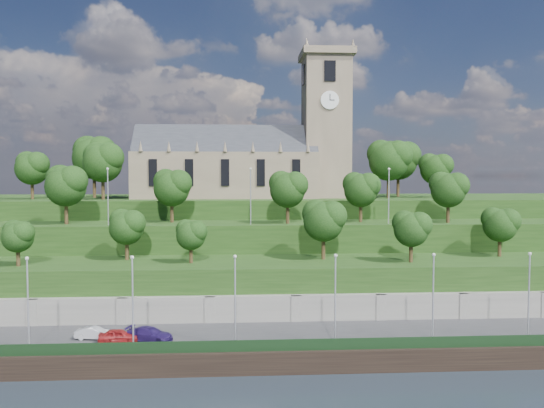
{
  "coord_description": "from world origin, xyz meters",
  "views": [
    {
      "loc": [
        -1.45,
        -49.43,
        18.91
      ],
      "look_at": [
        3.3,
        30.0,
        14.7
      ],
      "focal_mm": 35.0,
      "sensor_mm": 36.0,
      "label": 1
    }
  ],
  "objects": [
    {
      "name": "quay_wall",
      "position": [
        0.0,
        -0.05,
        1.1
      ],
      "size": [
        160.0,
        0.5,
        2.2
      ],
      "primitive_type": "cube",
      "color": "black",
      "rests_on": "ground"
    },
    {
      "name": "car_right",
      "position": [
        -10.77,
        4.73,
        2.71
      ],
      "size": [
        5.26,
        3.48,
        1.42
      ],
      "primitive_type": "imported",
      "rotation": [
        0.0,
        0.0,
        1.24
      ],
      "color": "#24154C",
      "rests_on": "promenade"
    },
    {
      "name": "embankment_upper",
      "position": [
        0.0,
        29.0,
        6.0
      ],
      "size": [
        160.0,
        10.0,
        12.0
      ],
      "primitive_type": "cube",
      "color": "#1A3612",
      "rests_on": "ground"
    },
    {
      "name": "fence",
      "position": [
        0.0,
        0.6,
        2.6
      ],
      "size": [
        160.0,
        0.1,
        1.2
      ],
      "primitive_type": "cube",
      "color": "black",
      "rests_on": "promenade"
    },
    {
      "name": "church",
      "position": [
        0.79,
        45.98,
        22.52
      ],
      "size": [
        38.6,
        12.35,
        27.6
      ],
      "color": "#6C5E4C",
      "rests_on": "hilltop"
    },
    {
      "name": "ground",
      "position": [
        0.0,
        0.0,
        0.0
      ],
      "size": [
        320.0,
        320.0,
        0.0
      ],
      "primitive_type": "plane",
      "color": "black",
      "rests_on": "ground"
    },
    {
      "name": "trees_hilltop",
      "position": [
        -0.15,
        45.1,
        21.85
      ],
      "size": [
        75.99,
        16.77,
        11.23
      ],
      "color": "#332513",
      "rests_on": "hilltop"
    },
    {
      "name": "hilltop",
      "position": [
        0.0,
        50.0,
        7.5
      ],
      "size": [
        160.0,
        32.0,
        15.0
      ],
      "primitive_type": "cube",
      "color": "#1A3612",
      "rests_on": "ground"
    },
    {
      "name": "lamp_posts_promenade",
      "position": [
        -2.0,
        2.5,
        7.21
      ],
      "size": [
        60.36,
        0.36,
        9.17
      ],
      "color": "#B2B2B7",
      "rests_on": "promenade"
    },
    {
      "name": "car_middle",
      "position": [
        -16.66,
        5.73,
        2.63
      ],
      "size": [
        3.95,
        1.81,
        1.25
      ],
      "primitive_type": "imported",
      "rotation": [
        0.0,
        0.0,
        1.44
      ],
      "color": "#9D9CA1",
      "rests_on": "promenade"
    },
    {
      "name": "trees_lower",
      "position": [
        5.43,
        18.35,
        12.6
      ],
      "size": [
        66.57,
        8.43,
        7.85
      ],
      "color": "#332513",
      "rests_on": "embankment_lower"
    },
    {
      "name": "car_left",
      "position": [
        -13.84,
        4.46,
        2.68
      ],
      "size": [
        4.1,
        1.83,
        1.37
      ],
      "primitive_type": "imported",
      "rotation": [
        0.0,
        0.0,
        1.62
      ],
      "color": "maroon",
      "rests_on": "promenade"
    },
    {
      "name": "embankment_lower",
      "position": [
        0.0,
        18.0,
        4.0
      ],
      "size": [
        160.0,
        12.0,
        8.0
      ],
      "primitive_type": "cube",
      "color": "#1A3612",
      "rests_on": "ground"
    },
    {
      "name": "trees_upper",
      "position": [
        -0.04,
        28.23,
        17.4
      ],
      "size": [
        61.57,
        8.27,
        8.56
      ],
      "color": "#332513",
      "rests_on": "embankment_upper"
    },
    {
      "name": "lamp_posts_upper",
      "position": [
        0.0,
        26.0,
        16.66
      ],
      "size": [
        40.36,
        0.36,
        8.1
      ],
      "color": "#B2B2B7",
      "rests_on": "embankment_upper"
    },
    {
      "name": "retaining_wall",
      "position": [
        0.0,
        11.97,
        2.5
      ],
      "size": [
        160.0,
        2.1,
        5.0
      ],
      "color": "slate",
      "rests_on": "ground"
    },
    {
      "name": "promenade",
      "position": [
        0.0,
        6.0,
        1.0
      ],
      "size": [
        160.0,
        12.0,
        2.0
      ],
      "primitive_type": "cube",
      "color": "#2D2D30",
      "rests_on": "ground"
    }
  ]
}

